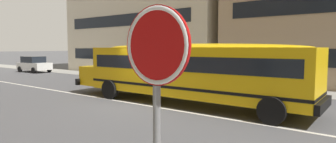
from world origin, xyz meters
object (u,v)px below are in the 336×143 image
at_px(stop_sign_post, 157,82).
at_px(school_bus, 186,68).
at_px(parked_car_beige_end_of_row, 111,69).
at_px(parked_car_white_far_corner, 34,64).

bearing_deg(stop_sign_post, school_bus, 122.48).
height_order(school_bus, parked_car_beige_end_of_row, school_bus).
bearing_deg(stop_sign_post, parked_car_white_far_corner, 154.63).
relative_size(parked_car_beige_end_of_row, parked_car_white_far_corner, 0.99).
height_order(school_bus, parked_car_white_far_corner, school_bus).
height_order(parked_car_beige_end_of_row, stop_sign_post, stop_sign_post).
distance_m(parked_car_beige_end_of_row, parked_car_white_far_corner, 11.96).
bearing_deg(parked_car_white_far_corner, parked_car_beige_end_of_row, -2.98).
height_order(parked_car_white_far_corner, stop_sign_post, stop_sign_post).
bearing_deg(school_bus, parked_car_white_far_corner, -11.73).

